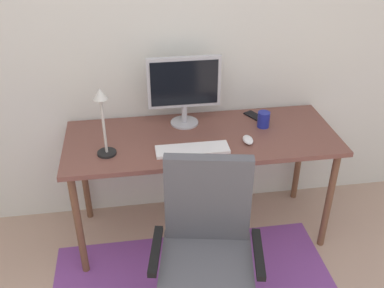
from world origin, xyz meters
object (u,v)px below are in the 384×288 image
at_px(monitor, 184,86).
at_px(computer_mouse, 248,140).
at_px(cell_phone, 254,116).
at_px(office_chair, 206,271).
at_px(keyboard, 192,149).
at_px(coffee_cup, 264,119).
at_px(desk_lamp, 102,114).
at_px(desk, 202,146).

bearing_deg(monitor, computer_mouse, -40.64).
relative_size(cell_phone, office_chair, 0.14).
height_order(keyboard, cell_phone, keyboard).
distance_m(coffee_cup, desk_lamp, 1.03).
bearing_deg(monitor, desk_lamp, -148.34).
height_order(computer_mouse, office_chair, office_chair).
height_order(desk, coffee_cup, coffee_cup).
distance_m(cell_phone, desk_lamp, 1.06).
bearing_deg(desk_lamp, monitor, 31.66).
relative_size(computer_mouse, office_chair, 0.10).
bearing_deg(cell_phone, desk_lamp, 170.65).
distance_m(keyboard, coffee_cup, 0.54).
xyz_separation_m(desk, keyboard, (-0.08, -0.16, 0.08)).
distance_m(desk, keyboard, 0.20).
xyz_separation_m(computer_mouse, cell_phone, (0.13, 0.32, -0.01)).
xyz_separation_m(desk, monitor, (-0.08, 0.18, 0.34)).
height_order(keyboard, computer_mouse, computer_mouse).
bearing_deg(coffee_cup, keyboard, -155.38).
bearing_deg(computer_mouse, desk, 156.38).
bearing_deg(desk_lamp, cell_phone, 18.87).
height_order(desk, computer_mouse, computer_mouse).
relative_size(desk, coffee_cup, 16.56).
bearing_deg(desk, keyboard, -117.51).
bearing_deg(coffee_cup, cell_phone, 97.11).
bearing_deg(desk, office_chair, -97.91).
distance_m(desk, office_chair, 0.84).
relative_size(keyboard, cell_phone, 3.07).
height_order(desk_lamp, office_chair, desk_lamp).
bearing_deg(office_chair, desk_lamp, 135.83).
xyz_separation_m(coffee_cup, office_chair, (-0.52, -0.86, -0.37)).
relative_size(keyboard, coffee_cup, 4.24).
xyz_separation_m(keyboard, desk_lamp, (-0.49, 0.04, 0.25)).
xyz_separation_m(monitor, coffee_cup, (0.49, -0.12, -0.22)).
relative_size(keyboard, office_chair, 0.42).
relative_size(desk_lamp, office_chair, 0.40).
height_order(monitor, cell_phone, monitor).
height_order(keyboard, desk_lamp, desk_lamp).
xyz_separation_m(cell_phone, desk_lamp, (-0.97, -0.33, 0.25)).
height_order(desk, desk_lamp, desk_lamp).
bearing_deg(monitor, office_chair, -91.53).
distance_m(coffee_cup, cell_phone, 0.15).
height_order(desk, cell_phone, cell_phone).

